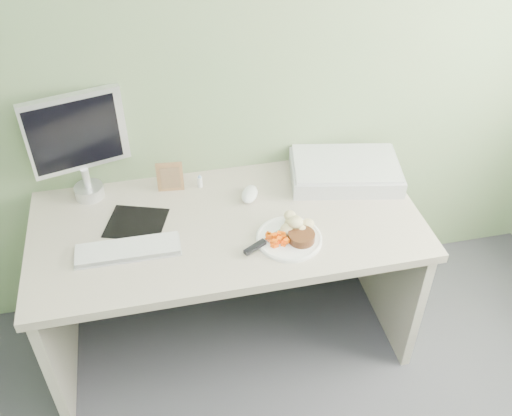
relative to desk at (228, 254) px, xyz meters
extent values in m
plane|color=#6F815A|center=(0.00, 0.38, 0.80)|extent=(3.50, 0.00, 3.50)
cube|color=#BDAE9E|center=(0.00, 0.00, 0.16)|extent=(1.60, 0.75, 0.04)
cube|color=#BDB2A1|center=(-0.76, 0.00, -0.20)|extent=(0.04, 0.70, 0.69)
cube|color=#BDB2A1|center=(0.76, 0.00, -0.20)|extent=(0.04, 0.70, 0.69)
cylinder|color=white|center=(0.22, -0.16, 0.19)|extent=(0.26, 0.26, 0.01)
cylinder|color=black|center=(0.26, -0.19, 0.21)|extent=(0.13, 0.13, 0.03)
ellipsoid|color=tan|center=(0.25, -0.11, 0.23)|extent=(0.13, 0.10, 0.06)
cube|color=#F85005|center=(0.17, -0.18, 0.22)|extent=(0.07, 0.07, 0.05)
cube|color=silver|center=(0.19, -0.13, 0.21)|extent=(0.14, 0.09, 0.01)
cube|color=black|center=(0.07, -0.20, 0.21)|extent=(0.10, 0.07, 0.02)
cube|color=black|center=(-0.36, 0.07, 0.18)|extent=(0.29, 0.27, 0.00)
cube|color=white|center=(-0.40, -0.09, 0.20)|extent=(0.40, 0.12, 0.02)
ellipsoid|color=white|center=(0.12, 0.13, 0.20)|extent=(0.11, 0.14, 0.04)
cube|color=olive|center=(-0.20, 0.26, 0.25)|extent=(0.11, 0.02, 0.14)
cylinder|color=white|center=(-0.07, 0.26, 0.21)|extent=(0.02, 0.02, 0.05)
cone|color=#84A4D3|center=(-0.07, 0.26, 0.24)|extent=(0.02, 0.02, 0.02)
cube|color=silver|center=(0.57, 0.19, 0.22)|extent=(0.53, 0.41, 0.07)
cylinder|color=silver|center=(-0.55, 0.29, 0.21)|extent=(0.12, 0.12, 0.05)
cylinder|color=silver|center=(-0.55, 0.29, 0.28)|extent=(0.03, 0.03, 0.09)
cube|color=silver|center=(-0.55, 0.32, 0.49)|extent=(0.39, 0.13, 0.34)
cube|color=black|center=(-0.55, 0.30, 0.49)|extent=(0.34, 0.09, 0.29)
camera|label=1|loc=(-0.26, -1.75, 1.72)|focal=40.00mm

